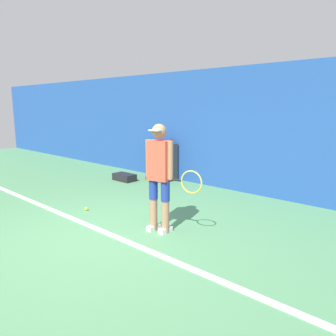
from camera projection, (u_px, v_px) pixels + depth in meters
ground_plane at (101, 236)px, 5.00m from camera, size 24.00×24.00×0.00m
back_wall at (236, 130)px, 7.51m from camera, size 24.00×0.10×2.84m
court_baseline at (108, 234)px, 5.10m from camera, size 21.60×0.10×0.01m
tennis_player at (160, 173)px, 5.03m from camera, size 0.95×0.33×1.70m
tennis_ball at (86, 209)px, 6.23m from camera, size 0.07×0.07×0.07m
covered_chair at (162, 161)px, 8.74m from camera, size 0.66×0.57×1.09m
equipment_bag at (124, 177)px, 8.74m from camera, size 0.63×0.35×0.19m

